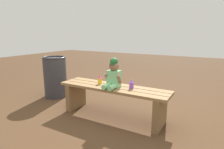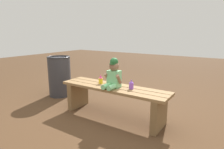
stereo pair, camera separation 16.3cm
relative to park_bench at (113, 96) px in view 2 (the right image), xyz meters
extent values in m
plane|color=#4C331E|center=(0.00, 0.00, -0.30)|extent=(16.00, 16.00, 0.00)
cube|color=olive|center=(0.00, -0.14, 0.12)|extent=(1.58, 0.12, 0.04)
cube|color=olive|center=(0.00, 0.00, 0.12)|extent=(1.58, 0.12, 0.04)
cube|color=olive|center=(0.00, 0.14, 0.12)|extent=(1.58, 0.12, 0.04)
cube|color=brown|center=(-0.67, 0.00, -0.10)|extent=(0.08, 0.40, 0.41)
cube|color=brown|center=(0.67, 0.00, -0.10)|extent=(0.08, 0.40, 0.41)
cube|color=#7FCC8C|center=(0.02, -0.02, 0.26)|extent=(0.17, 0.12, 0.23)
sphere|color=#8C664C|center=(0.02, -0.02, 0.43)|extent=(0.14, 0.14, 0.14)
cylinder|color=#266633|center=(0.02, -0.05, 0.47)|extent=(0.09, 0.09, 0.01)
sphere|color=#266633|center=(0.02, -0.02, 0.49)|extent=(0.11, 0.11, 0.11)
cylinder|color=#85D693|center=(-0.02, -0.14, 0.17)|extent=(0.07, 0.16, 0.07)
cylinder|color=#85D693|center=(0.07, -0.14, 0.17)|extent=(0.07, 0.16, 0.07)
cylinder|color=#8C664C|center=(-0.07, -0.05, 0.27)|extent=(0.04, 0.12, 0.14)
cylinder|color=#8C664C|center=(0.12, -0.05, 0.27)|extent=(0.04, 0.12, 0.14)
cylinder|color=yellow|center=(-0.24, 0.03, 0.18)|extent=(0.06, 0.06, 0.08)
cone|color=#E5337F|center=(-0.24, 0.03, 0.24)|extent=(0.06, 0.06, 0.03)
cylinder|color=#E5337F|center=(-0.24, 0.03, 0.26)|extent=(0.01, 0.01, 0.02)
cylinder|color=#8C4CCC|center=(0.26, 0.03, 0.18)|extent=(0.06, 0.06, 0.08)
cone|color=#8C4CCC|center=(0.26, 0.03, 0.24)|extent=(0.06, 0.06, 0.03)
cylinder|color=#8C4CCC|center=(0.26, 0.03, 0.26)|extent=(0.01, 0.01, 0.02)
cylinder|color=#333338|center=(-1.36, 0.24, 0.06)|extent=(0.41, 0.41, 0.72)
torus|color=#232327|center=(-1.36, 0.24, 0.43)|extent=(0.42, 0.42, 0.03)
camera|label=1|loc=(1.25, -2.22, 0.87)|focal=30.53mm
camera|label=2|loc=(1.38, -2.13, 0.87)|focal=30.53mm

